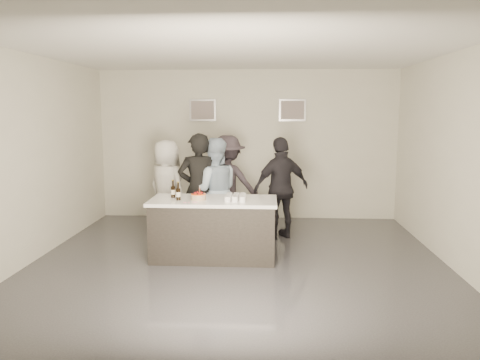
{
  "coord_description": "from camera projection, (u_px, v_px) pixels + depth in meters",
  "views": [
    {
      "loc": [
        0.42,
        -6.48,
        2.19
      ],
      "look_at": [
        0.0,
        0.5,
        1.15
      ],
      "focal_mm": 35.0,
      "sensor_mm": 36.0,
      "label": 1
    }
  ],
  "objects": [
    {
      "name": "wall_left",
      "position": [
        29.0,
        159.0,
        6.7
      ],
      "size": [
        0.04,
        6.0,
        3.0
      ],
      "primitive_type": "cube",
      "color": "beige",
      "rests_on": "ground"
    },
    {
      "name": "wall_back",
      "position": [
        247.0,
        145.0,
        9.49
      ],
      "size": [
        6.0,
        0.04,
        3.0
      ],
      "primitive_type": "cube",
      "color": "beige",
      "rests_on": "ground"
    },
    {
      "name": "person_guest_left",
      "position": [
        167.0,
        188.0,
        8.25
      ],
      "size": [
        0.98,
        0.92,
        1.69
      ],
      "primitive_type": "imported",
      "rotation": [
        0.0,
        0.0,
        2.5
      ],
      "color": "silver",
      "rests_on": "ground"
    },
    {
      "name": "floor",
      "position": [
        238.0,
        264.0,
        6.75
      ],
      "size": [
        6.0,
        6.0,
        0.0
      ],
      "primitive_type": "plane",
      "color": "#3D3D42",
      "rests_on": "ground"
    },
    {
      "name": "person_main_blue",
      "position": [
        214.0,
        191.0,
        7.73
      ],
      "size": [
        0.96,
        0.81,
        1.75
      ],
      "primitive_type": "imported",
      "rotation": [
        0.0,
        0.0,
        3.34
      ],
      "color": "#99B1C9",
      "rests_on": "ground"
    },
    {
      "name": "person_main_black",
      "position": [
        198.0,
        190.0,
        7.6
      ],
      "size": [
        0.76,
        0.6,
        1.83
      ],
      "primitive_type": "imported",
      "rotation": [
        0.0,
        0.0,
        3.42
      ],
      "color": "black",
      "rests_on": "ground"
    },
    {
      "name": "cake",
      "position": [
        198.0,
        197.0,
        6.81
      ],
      "size": [
        0.22,
        0.22,
        0.08
      ],
      "primitive_type": "cylinder",
      "color": "#FA5E1A",
      "rests_on": "bar_counter"
    },
    {
      "name": "beer_bottle_b",
      "position": [
        178.0,
        191.0,
        6.78
      ],
      "size": [
        0.07,
        0.07,
        0.26
      ],
      "primitive_type": "cylinder",
      "color": "black",
      "rests_on": "bar_counter"
    },
    {
      "name": "tumbler_cluster",
      "position": [
        236.0,
        197.0,
        6.81
      ],
      "size": [
        0.3,
        0.4,
        0.08
      ],
      "primitive_type": "cube",
      "color": "orange",
      "rests_on": "bar_counter"
    },
    {
      "name": "ceiling",
      "position": [
        238.0,
        50.0,
        6.3
      ],
      "size": [
        6.0,
        6.0,
        0.0
      ],
      "primitive_type": "plane",
      "rotation": [
        3.14,
        0.0,
        0.0
      ],
      "color": "white"
    },
    {
      "name": "beer_bottle_a",
      "position": [
        173.0,
        189.0,
        6.98
      ],
      "size": [
        0.07,
        0.07,
        0.26
      ],
      "primitive_type": "cylinder",
      "color": "black",
      "rests_on": "bar_counter"
    },
    {
      "name": "bar_counter",
      "position": [
        214.0,
        229.0,
        6.94
      ],
      "size": [
        1.86,
        0.86,
        0.9
      ],
      "primitive_type": "cube",
      "color": "white",
      "rests_on": "ground"
    },
    {
      "name": "candles",
      "position": [
        192.0,
        202.0,
        6.61
      ],
      "size": [
        0.24,
        0.08,
        0.01
      ],
      "primitive_type": "cube",
      "color": "pink",
      "rests_on": "bar_counter"
    },
    {
      "name": "person_guest_back",
      "position": [
        228.0,
        183.0,
        8.54
      ],
      "size": [
        1.21,
        0.81,
        1.75
      ],
      "primitive_type": "imported",
      "rotation": [
        0.0,
        0.0,
        3.0
      ],
      "color": "#342D35",
      "rests_on": "ground"
    },
    {
      "name": "picture_left",
      "position": [
        203.0,
        110.0,
        9.41
      ],
      "size": [
        0.54,
        0.04,
        0.44
      ],
      "primitive_type": "cube",
      "color": "#B2B2B7",
      "rests_on": "wall_back"
    },
    {
      "name": "person_guest_right",
      "position": [
        281.0,
        188.0,
        8.02
      ],
      "size": [
        1.11,
        0.84,
        1.75
      ],
      "primitive_type": "imported",
      "rotation": [
        0.0,
        0.0,
        3.61
      ],
      "color": "black",
      "rests_on": "ground"
    },
    {
      "name": "wall_front",
      "position": [
        213.0,
        202.0,
        3.56
      ],
      "size": [
        6.0,
        0.04,
        3.0
      ],
      "primitive_type": "cube",
      "color": "beige",
      "rests_on": "ground"
    },
    {
      "name": "picture_right",
      "position": [
        292.0,
        110.0,
        9.3
      ],
      "size": [
        0.54,
        0.04,
        0.44
      ],
      "primitive_type": "cube",
      "color": "#B2B2B7",
      "rests_on": "wall_back"
    },
    {
      "name": "wall_right",
      "position": [
        458.0,
        162.0,
        6.35
      ],
      "size": [
        0.04,
        6.0,
        3.0
      ],
      "primitive_type": "cube",
      "color": "beige",
      "rests_on": "ground"
    }
  ]
}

